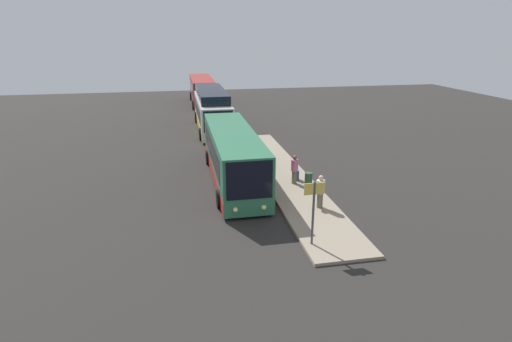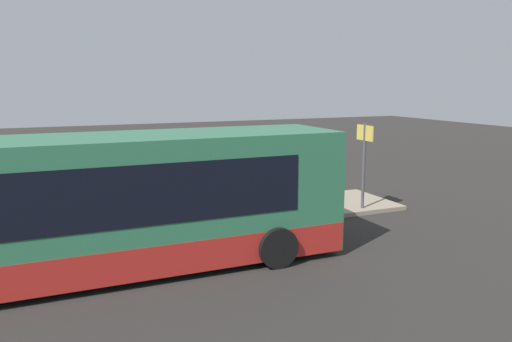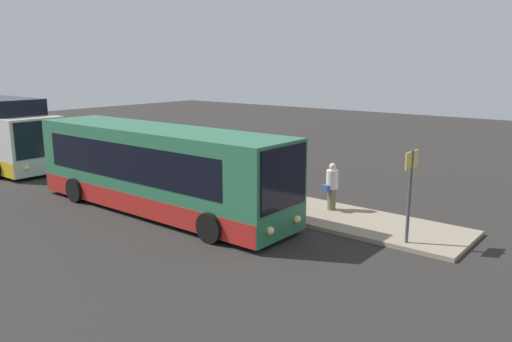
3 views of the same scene
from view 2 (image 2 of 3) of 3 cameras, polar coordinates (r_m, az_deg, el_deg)
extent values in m
plane|color=#2B2826|center=(11.89, -17.68, -10.92)|extent=(80.00, 80.00, 0.00)
cube|color=gray|center=(14.74, -18.96, -6.61)|extent=(20.00, 2.87, 0.14)
cube|color=#2D704C|center=(11.33, -17.79, -3.51)|extent=(11.06, 2.46, 2.87)
cube|color=#B2231E|center=(11.62, -17.50, -8.71)|extent=(11.00, 2.48, 0.70)
cube|color=black|center=(11.23, -19.28, -1.90)|extent=(9.07, 2.49, 1.26)
cube|color=black|center=(12.98, 7.23, 0.47)|extent=(0.06, 2.16, 1.84)
sphere|color=#F9E58C|center=(13.85, 5.74, -4.81)|extent=(0.24, 0.24, 0.24)
sphere|color=#F9E58C|center=(12.74, 8.73, -6.22)|extent=(0.24, 0.24, 0.24)
cylinder|color=black|center=(13.62, -2.10, -5.65)|extent=(0.94, 0.30, 0.94)
cylinder|color=black|center=(11.47, 2.44, -8.71)|extent=(0.94, 0.30, 0.94)
cylinder|color=#6B604C|center=(15.00, -12.95, -4.23)|extent=(0.33, 0.33, 0.77)
cylinder|color=#CC6B8C|center=(14.84, -13.06, -1.54)|extent=(0.48, 0.48, 0.67)
sphere|color=brown|center=(14.76, -13.13, 0.22)|extent=(0.25, 0.25, 0.25)
cylinder|color=#6B604C|center=(16.25, -1.07, -2.87)|extent=(0.36, 0.36, 0.77)
cylinder|color=silver|center=(16.10, -1.08, -0.38)|extent=(0.51, 0.51, 0.67)
sphere|color=beige|center=(16.02, -1.08, 1.24)|extent=(0.25, 0.25, 0.25)
cube|color=#334C7F|center=(15.86, -0.92, -1.59)|extent=(0.31, 0.21, 0.24)
cube|color=#334C7F|center=(15.21, -15.30, -4.47)|extent=(0.46, 0.21, 0.60)
cylinder|color=black|center=(15.12, -15.37, -2.94)|extent=(0.02, 0.02, 0.24)
cylinder|color=#4C4C51|center=(16.36, 12.22, 0.52)|extent=(0.10, 0.10, 2.74)
cube|color=#E5C64C|center=(16.22, 12.36, 4.28)|extent=(0.04, 0.84, 0.49)
cylinder|color=#2D4C33|center=(15.81, -12.88, -3.71)|extent=(0.44, 0.44, 0.65)
camera|label=1|loc=(25.07, 49.35, 16.50)|focal=28.00mm
camera|label=3|loc=(14.72, 68.95, 7.83)|focal=35.00mm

